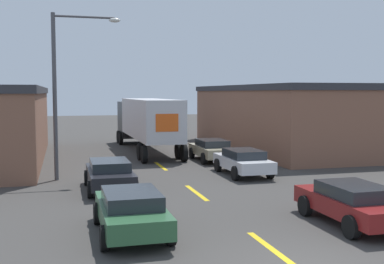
% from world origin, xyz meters
% --- Properties ---
extents(road_centerline, '(0.20, 18.41, 0.01)m').
position_xyz_m(road_centerline, '(0.00, 9.27, 0.00)').
color(road_centerline, gold).
rests_on(road_centerline, ground_plane).
extents(warehouse_right, '(13.71, 18.99, 4.74)m').
position_xyz_m(warehouse_right, '(13.32, 23.08, 2.38)').
color(warehouse_right, brown).
rests_on(warehouse_right, ground_plane).
extents(semi_truck, '(2.90, 13.94, 3.75)m').
position_xyz_m(semi_truck, '(0.42, 24.36, 2.29)').
color(semi_truck, black).
rests_on(semi_truck, ground_plane).
extents(parked_car_right_mid, '(2.02, 4.37, 1.32)m').
position_xyz_m(parked_car_right_mid, '(3.47, 12.83, 0.73)').
color(parked_car_right_mid, silver).
rests_on(parked_car_right_mid, ground_plane).
extents(parked_car_right_near, '(2.02, 4.37, 1.32)m').
position_xyz_m(parked_car_right_near, '(3.47, 3.26, 0.73)').
color(parked_car_right_near, maroon).
rests_on(parked_car_right_near, ground_plane).
extents(parked_car_left_far, '(2.02, 4.37, 1.32)m').
position_xyz_m(parked_car_left_far, '(-3.47, 10.71, 0.73)').
color(parked_car_left_far, black).
rests_on(parked_car_left_far, ground_plane).
extents(parked_car_left_near, '(2.02, 4.37, 1.32)m').
position_xyz_m(parked_car_left_near, '(-3.47, 4.05, 0.73)').
color(parked_car_left_near, '#2D5B38').
rests_on(parked_car_left_near, ground_plane).
extents(parked_car_right_far, '(2.02, 4.37, 1.32)m').
position_xyz_m(parked_car_right_far, '(3.47, 18.16, 0.73)').
color(parked_car_right_far, tan).
rests_on(parked_car_right_far, ground_plane).
extents(street_lamp, '(3.25, 0.32, 7.96)m').
position_xyz_m(street_lamp, '(-5.30, 13.87, 4.69)').
color(street_lamp, '#4C4C51').
rests_on(street_lamp, ground_plane).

